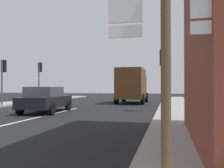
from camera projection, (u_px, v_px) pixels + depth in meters
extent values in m
plane|color=black|center=(64.00, 111.00, 14.73)|extent=(80.00, 80.00, 0.00)
cube|color=gray|center=(182.00, 117.00, 11.27)|extent=(2.52, 44.00, 0.14)
cube|color=silver|center=(27.00, 120.00, 10.83)|extent=(0.16, 12.00, 0.01)
cube|color=black|center=(46.00, 101.00, 14.14)|extent=(2.10, 4.33, 0.60)
cube|color=#47515B|center=(44.00, 92.00, 13.90)|extent=(1.72, 2.22, 0.55)
cylinder|color=black|center=(42.00, 105.00, 15.60)|extent=(0.27, 0.66, 0.64)
cylinder|color=black|center=(68.00, 105.00, 15.35)|extent=(0.27, 0.66, 0.64)
cylinder|color=black|center=(20.00, 109.00, 12.92)|extent=(0.27, 0.66, 0.64)
cylinder|color=black|center=(52.00, 109.00, 12.68)|extent=(0.27, 0.66, 0.64)
cube|color=#4C2D14|center=(131.00, 84.00, 21.32)|extent=(2.23, 3.72, 2.60)
cube|color=#4C2D14|center=(135.00, 87.00, 23.74)|extent=(2.10, 1.32, 2.00)
cube|color=#47515B|center=(135.00, 79.00, 23.80)|extent=(1.76, 0.11, 0.70)
cylinder|color=black|center=(124.00, 97.00, 23.94)|extent=(0.29, 0.90, 0.90)
cylinder|color=black|center=(146.00, 97.00, 23.43)|extent=(0.29, 0.90, 0.90)
cylinder|color=black|center=(116.00, 99.00, 20.63)|extent=(0.29, 0.90, 0.90)
cylinder|color=black|center=(143.00, 99.00, 20.12)|extent=(0.29, 0.90, 0.90)
cylinder|color=brown|center=(166.00, 77.00, 3.39)|extent=(0.14, 0.14, 3.20)
cube|color=white|center=(125.00, 8.00, 3.58)|extent=(0.50, 0.03, 0.42)
cube|color=black|center=(125.00, 9.00, 3.60)|extent=(0.43, 0.01, 0.32)
cube|color=white|center=(125.00, 31.00, 3.58)|extent=(0.50, 0.03, 0.18)
cube|color=black|center=(125.00, 32.00, 3.60)|extent=(0.43, 0.01, 0.13)
cube|color=white|center=(209.00, 2.00, 3.32)|extent=(0.50, 0.03, 0.42)
cube|color=black|center=(209.00, 3.00, 3.34)|extent=(0.43, 0.01, 0.32)
cube|color=white|center=(209.00, 27.00, 3.32)|extent=(0.50, 0.03, 0.18)
cube|color=black|center=(209.00, 27.00, 3.34)|extent=(0.43, 0.01, 0.13)
cylinder|color=#47474C|center=(162.00, 81.00, 14.03)|extent=(0.12, 0.12, 3.63)
cube|color=black|center=(162.00, 57.00, 14.24)|extent=(0.30, 0.28, 0.90)
sphere|color=#360303|center=(162.00, 53.00, 14.38)|extent=(0.18, 0.18, 0.18)
sphere|color=orange|center=(162.00, 58.00, 14.37)|extent=(0.18, 0.18, 0.18)
sphere|color=black|center=(162.00, 63.00, 14.37)|extent=(0.18, 0.18, 0.18)
cylinder|color=#47474C|center=(39.00, 82.00, 23.02)|extent=(0.12, 0.12, 3.78)
cube|color=black|center=(40.00, 67.00, 23.23)|extent=(0.30, 0.28, 0.90)
sphere|color=#360303|center=(41.00, 65.00, 23.37)|extent=(0.18, 0.18, 0.18)
sphere|color=orange|center=(41.00, 67.00, 23.37)|extent=(0.18, 0.18, 0.18)
sphere|color=black|center=(41.00, 70.00, 23.37)|extent=(0.18, 0.18, 0.18)
cylinder|color=#47474C|center=(2.00, 83.00, 17.90)|extent=(0.12, 0.12, 3.45)
cube|color=black|center=(4.00, 66.00, 18.11)|extent=(0.30, 0.28, 0.90)
sphere|color=#360303|center=(5.00, 63.00, 18.24)|extent=(0.18, 0.18, 0.18)
sphere|color=orange|center=(5.00, 66.00, 18.24)|extent=(0.18, 0.18, 0.18)
sphere|color=black|center=(5.00, 70.00, 18.24)|extent=(0.18, 0.18, 0.18)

